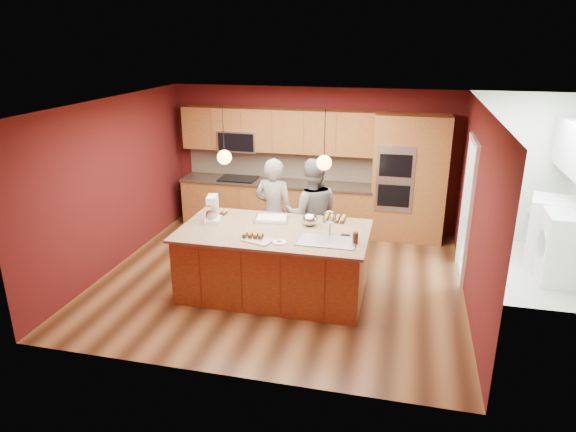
% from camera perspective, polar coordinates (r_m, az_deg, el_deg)
% --- Properties ---
extents(floor, '(5.50, 5.50, 0.00)m').
position_cam_1_polar(floor, '(8.09, -0.81, -6.93)').
color(floor, '#412514').
rests_on(floor, ground).
extents(ceiling, '(5.50, 5.50, 0.00)m').
position_cam_1_polar(ceiling, '(7.30, -0.91, 12.40)').
color(ceiling, silver).
rests_on(ceiling, ground).
extents(wall_back, '(5.50, 0.00, 5.50)m').
position_cam_1_polar(wall_back, '(9.95, 2.69, 6.39)').
color(wall_back, '#4E1313').
rests_on(wall_back, ground).
extents(wall_front, '(5.50, 0.00, 5.50)m').
position_cam_1_polar(wall_front, '(5.36, -7.43, -5.51)').
color(wall_front, '#4E1313').
rests_on(wall_front, ground).
extents(wall_left, '(0.00, 5.00, 5.00)m').
position_cam_1_polar(wall_left, '(8.66, -18.82, 3.36)').
color(wall_left, '#4E1313').
rests_on(wall_left, ground).
extents(wall_right, '(0.00, 5.00, 5.00)m').
position_cam_1_polar(wall_right, '(7.44, 20.15, 0.65)').
color(wall_right, '#4E1313').
rests_on(wall_right, ground).
extents(cabinet_run, '(3.74, 0.64, 2.30)m').
position_cam_1_polar(cabinet_run, '(9.94, -1.48, 4.22)').
color(cabinet_run, brown).
rests_on(cabinet_run, floor).
extents(oven_column, '(1.30, 0.62, 2.30)m').
position_cam_1_polar(oven_column, '(9.54, 13.30, 4.08)').
color(oven_column, brown).
rests_on(oven_column, floor).
extents(doorway_trim, '(0.08, 1.11, 2.20)m').
position_cam_1_polar(doorway_trim, '(8.29, 19.22, 0.43)').
color(doorway_trim, white).
rests_on(doorway_trim, wall_right).
extents(pendant_left, '(0.20, 0.20, 0.80)m').
position_cam_1_polar(pendant_left, '(7.20, -7.09, 6.53)').
color(pendant_left, black).
rests_on(pendant_left, ceiling).
extents(pendant_right, '(0.20, 0.20, 0.80)m').
position_cam_1_polar(pendant_right, '(6.85, 4.04, 5.96)').
color(pendant_right, black).
rests_on(pendant_right, ceiling).
extents(island, '(2.68, 1.50, 1.37)m').
position_cam_1_polar(island, '(7.47, -1.45, -5.00)').
color(island, brown).
rests_on(island, floor).
extents(person_left, '(0.70, 0.50, 1.79)m').
position_cam_1_polar(person_left, '(8.30, -1.56, 0.43)').
color(person_left, black).
rests_on(person_left, floor).
extents(person_right, '(1.00, 0.85, 1.81)m').
position_cam_1_polar(person_right, '(8.16, 2.65, 0.19)').
color(person_right, slate).
rests_on(person_right, floor).
extents(stand_mixer, '(0.26, 0.32, 0.40)m').
position_cam_1_polar(stand_mixer, '(7.62, -8.39, 0.57)').
color(stand_mixer, white).
rests_on(stand_mixer, island).
extents(sheet_cake, '(0.54, 0.43, 0.05)m').
position_cam_1_polar(sheet_cake, '(7.66, -1.84, -0.29)').
color(sheet_cake, white).
rests_on(sheet_cake, island).
extents(cooling_rack, '(0.46, 0.39, 0.02)m').
position_cam_1_polar(cooling_rack, '(6.91, -3.32, -2.66)').
color(cooling_rack, '#BABDC2').
rests_on(cooling_rack, island).
extents(mixing_bowl, '(0.22, 0.22, 0.19)m').
position_cam_1_polar(mixing_bowl, '(7.42, 2.44, -0.40)').
color(mixing_bowl, silver).
rests_on(mixing_bowl, island).
extents(plate, '(0.19, 0.19, 0.01)m').
position_cam_1_polar(plate, '(6.83, -0.93, -2.92)').
color(plate, silver).
rests_on(plate, island).
extents(tumbler, '(0.08, 0.08, 0.15)m').
position_cam_1_polar(tumbler, '(6.85, 7.50, -2.43)').
color(tumbler, '#381E0E').
rests_on(tumbler, island).
extents(phone, '(0.13, 0.07, 0.01)m').
position_cam_1_polar(phone, '(7.11, 6.38, -2.13)').
color(phone, black).
rests_on(phone, island).
extents(cupcakes_left, '(0.23, 0.15, 0.07)m').
position_cam_1_polar(cupcakes_left, '(7.98, -7.54, 0.45)').
color(cupcakes_left, '#BC9642').
rests_on(cupcakes_left, island).
extents(cupcakes_rack, '(0.31, 0.15, 0.07)m').
position_cam_1_polar(cupcakes_rack, '(6.98, -3.92, -2.09)').
color(cupcakes_rack, '#BC9642').
rests_on(cupcakes_rack, island).
extents(cupcakes_right, '(0.34, 0.26, 0.08)m').
position_cam_1_polar(cupcakes_right, '(7.65, 5.18, -0.27)').
color(cupcakes_right, '#BC9642').
rests_on(cupcakes_right, island).
extents(washer, '(0.70, 0.72, 1.09)m').
position_cam_1_polar(washer, '(8.85, 28.48, -3.19)').
color(washer, white).
rests_on(washer, floor).
extents(dryer, '(0.83, 0.85, 1.11)m').
position_cam_1_polar(dryer, '(9.45, 27.15, -1.55)').
color(dryer, white).
rests_on(dryer, floor).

